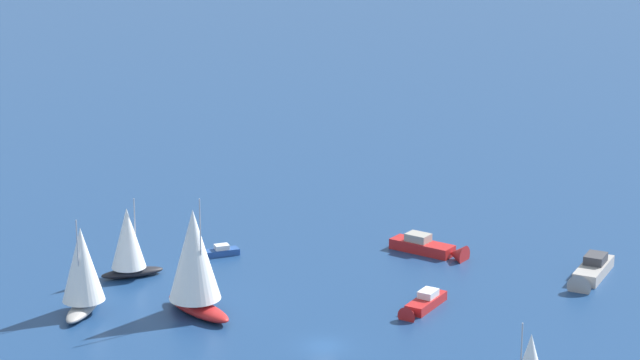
% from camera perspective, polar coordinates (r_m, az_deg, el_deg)
% --- Properties ---
extents(ground_plane, '(2000.00, 2000.00, 0.00)m').
position_cam_1_polar(ground_plane, '(128.61, 0.17, -7.63)').
color(ground_plane, navy).
extents(sailboat_near_centre, '(10.76, 6.83, 13.39)m').
position_cam_1_polar(sailboat_near_centre, '(135.53, -5.79, -3.70)').
color(sailboat_near_centre, '#B21E1E').
rests_on(sailboat_near_centre, ground_plane).
extents(motorboat_far_port, '(10.34, 6.84, 2.96)m').
position_cam_1_polar(motorboat_far_port, '(155.99, 5.16, -3.13)').
color(motorboat_far_port, '#B21E1E').
rests_on(motorboat_far_port, ground_plane).
extents(motorboat_far_stbd, '(2.37, 6.35, 1.80)m').
position_cam_1_polar(motorboat_far_stbd, '(155.20, -4.96, -3.35)').
color(motorboat_far_stbd, '#23478C').
rests_on(motorboat_far_stbd, ground_plane).
extents(motorboat_inshore, '(8.55, 10.59, 3.17)m').
position_cam_1_polar(motorboat_inshore, '(150.09, 12.30, -4.18)').
color(motorboat_inshore, '#9E9993').
rests_on(motorboat_inshore, ground_plane).
extents(motorboat_trailing, '(5.93, 8.06, 2.36)m').
position_cam_1_polar(motorboat_trailing, '(138.04, 4.68, -5.73)').
color(motorboat_trailing, '#B21E1E').
rests_on(motorboat_trailing, ground_plane).
extents(sailboat_mid_cluster, '(8.16, 7.10, 10.95)m').
position_cam_1_polar(sailboat_mid_cluster, '(137.96, -10.86, -4.05)').
color(sailboat_mid_cluster, '#9E9993').
rests_on(sailboat_mid_cluster, ground_plane).
extents(sailboat_outer_ring_b, '(4.58, 7.66, 9.62)m').
position_cam_1_polar(sailboat_outer_ring_b, '(148.05, -8.80, -2.83)').
color(sailboat_outer_ring_b, black).
rests_on(sailboat_outer_ring_b, ground_plane).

